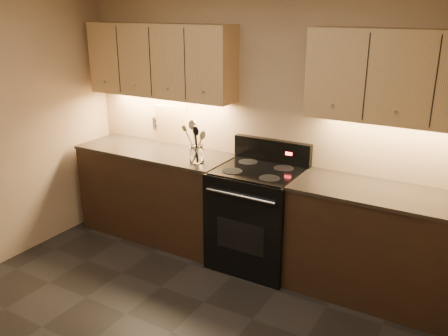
% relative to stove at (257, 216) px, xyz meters
% --- Properties ---
extents(wall_back, '(4.00, 0.04, 2.60)m').
position_rel_stove_xyz_m(wall_back, '(-0.08, 0.32, 0.82)').
color(wall_back, tan).
rests_on(wall_back, ground).
extents(counter_left, '(1.62, 0.62, 0.93)m').
position_rel_stove_xyz_m(counter_left, '(-1.18, 0.02, -0.01)').
color(counter_left, black).
rests_on(counter_left, ground).
extents(counter_right, '(1.46, 0.62, 0.93)m').
position_rel_stove_xyz_m(counter_right, '(1.10, 0.02, -0.01)').
color(counter_right, black).
rests_on(counter_right, ground).
extents(stove, '(0.76, 0.68, 1.14)m').
position_rel_stove_xyz_m(stove, '(0.00, 0.00, 0.00)').
color(stove, black).
rests_on(stove, ground).
extents(upper_cab_left, '(1.60, 0.30, 0.70)m').
position_rel_stove_xyz_m(upper_cab_left, '(-1.18, 0.17, 1.32)').
color(upper_cab_left, tan).
rests_on(upper_cab_left, wall_back).
extents(upper_cab_right, '(1.44, 0.30, 0.70)m').
position_rel_stove_xyz_m(upper_cab_right, '(1.10, 0.17, 1.32)').
color(upper_cab_right, tan).
rests_on(upper_cab_right, wall_back).
extents(outlet_plate, '(0.08, 0.01, 0.12)m').
position_rel_stove_xyz_m(outlet_plate, '(-1.38, 0.31, 0.64)').
color(outlet_plate, '#B2B5BA').
rests_on(outlet_plate, wall_back).
extents(utensil_crock, '(0.17, 0.17, 0.16)m').
position_rel_stove_xyz_m(utensil_crock, '(-0.59, -0.10, 0.53)').
color(utensil_crock, white).
rests_on(utensil_crock, counter_left).
extents(cutting_board, '(0.33, 0.17, 0.42)m').
position_rel_stove_xyz_m(cutting_board, '(-1.15, 0.29, 0.66)').
color(cutting_board, tan).
rests_on(cutting_board, counter_left).
extents(wooden_spoon, '(0.16, 0.09, 0.30)m').
position_rel_stove_xyz_m(wooden_spoon, '(-0.61, -0.11, 0.61)').
color(wooden_spoon, tan).
rests_on(wooden_spoon, utensil_crock).
extents(black_spoon, '(0.10, 0.14, 0.34)m').
position_rel_stove_xyz_m(black_spoon, '(-0.60, -0.07, 0.63)').
color(black_spoon, black).
rests_on(black_spoon, utensil_crock).
extents(black_turner, '(0.17, 0.17, 0.35)m').
position_rel_stove_xyz_m(black_turner, '(-0.57, -0.12, 0.63)').
color(black_turner, black).
rests_on(black_turner, utensil_crock).
extents(steel_spatula, '(0.24, 0.15, 0.38)m').
position_rel_stove_xyz_m(steel_spatula, '(-0.57, -0.08, 0.65)').
color(steel_spatula, silver).
rests_on(steel_spatula, utensil_crock).
extents(steel_skimmer, '(0.21, 0.17, 0.38)m').
position_rel_stove_xyz_m(steel_skimmer, '(-0.57, -0.10, 0.65)').
color(steel_skimmer, silver).
rests_on(steel_skimmer, utensil_crock).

